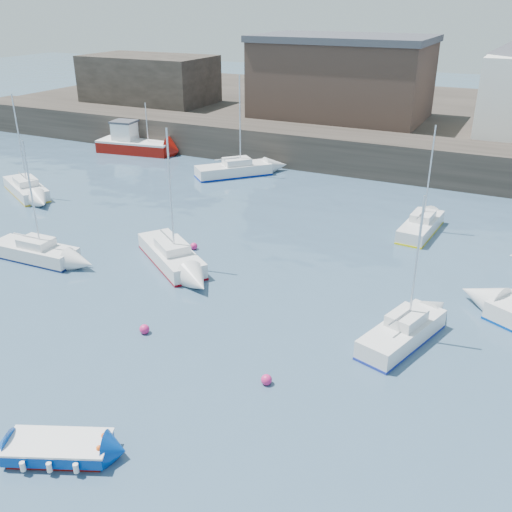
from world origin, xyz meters
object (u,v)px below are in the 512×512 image
at_px(blue_dinghy, 58,448).
at_px(sailboat_c, 402,332).
at_px(fishing_boat, 133,143).
at_px(sailboat_a, 35,252).
at_px(sailboat_f, 421,226).
at_px(buoy_near, 145,333).
at_px(sailboat_b, 171,255).
at_px(buoy_far, 194,249).
at_px(sailboat_e, 26,188).
at_px(buoy_mid, 266,384).
at_px(sailboat_h, 234,169).

distance_m(blue_dinghy, sailboat_c, 14.35).
distance_m(fishing_boat, sailboat_a, 24.62).
bearing_deg(sailboat_f, sailboat_a, -143.91).
relative_size(fishing_boat, buoy_near, 16.97).
height_order(sailboat_b, sailboat_c, sailboat_b).
bearing_deg(buoy_far, sailboat_e, 169.20).
xyz_separation_m(blue_dinghy, sailboat_b, (-5.06, 14.03, 0.15)).
xyz_separation_m(sailboat_c, buoy_near, (-10.42, -4.28, -0.50)).
distance_m(buoy_near, buoy_mid, 6.48).
height_order(sailboat_c, buoy_near, sailboat_c).
bearing_deg(blue_dinghy, buoy_mid, 55.54).
bearing_deg(fishing_boat, sailboat_h, -12.41).
bearing_deg(sailboat_c, fishing_boat, 144.67).
relative_size(sailboat_c, sailboat_e, 0.87).
bearing_deg(buoy_mid, blue_dinghy, -124.46).
height_order(fishing_boat, sailboat_f, sailboat_f).
distance_m(buoy_near, buoy_far, 9.34).
bearing_deg(buoy_mid, sailboat_f, 83.31).
distance_m(sailboat_c, buoy_near, 11.28).
height_order(sailboat_a, sailboat_c, sailboat_a).
height_order(sailboat_b, sailboat_e, sailboat_b).
distance_m(sailboat_a, buoy_far, 8.98).
height_order(fishing_boat, sailboat_e, sailboat_e).
bearing_deg(sailboat_b, blue_dinghy, -70.17).
bearing_deg(sailboat_e, buoy_near, -31.45).
relative_size(fishing_boat, sailboat_e, 1.00).
relative_size(fishing_boat, buoy_far, 17.60).
distance_m(sailboat_h, buoy_far, 15.41).
xyz_separation_m(blue_dinghy, sailboat_a, (-12.27, 11.03, 0.13)).
relative_size(sailboat_f, buoy_far, 15.72).
bearing_deg(buoy_mid, fishing_boat, 134.75).
bearing_deg(fishing_boat, sailboat_e, -87.32).
xyz_separation_m(fishing_boat, sailboat_f, (28.96, -8.72, -0.45)).
distance_m(sailboat_c, sailboat_h, 26.57).
height_order(blue_dinghy, sailboat_c, sailboat_c).
relative_size(sailboat_e, buoy_mid, 17.45).
distance_m(blue_dinghy, buoy_far, 16.95).
distance_m(blue_dinghy, sailboat_b, 14.92).
bearing_deg(sailboat_f, sailboat_h, 160.13).
distance_m(blue_dinghy, buoy_near, 7.62).
bearing_deg(sailboat_h, blue_dinghy, -71.92).
distance_m(fishing_boat, sailboat_b, 26.04).
distance_m(sailboat_f, sailboat_h, 17.64).
relative_size(sailboat_c, buoy_mid, 15.25).
bearing_deg(sailboat_a, sailboat_c, 1.66).
height_order(sailboat_c, buoy_mid, sailboat_c).
xyz_separation_m(sailboat_a, sailboat_f, (18.82, 13.72, -0.01)).
relative_size(sailboat_b, sailboat_h, 0.95).
height_order(sailboat_h, buoy_near, sailboat_h).
xyz_separation_m(sailboat_c, buoy_far, (-13.36, 4.58, -0.50)).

